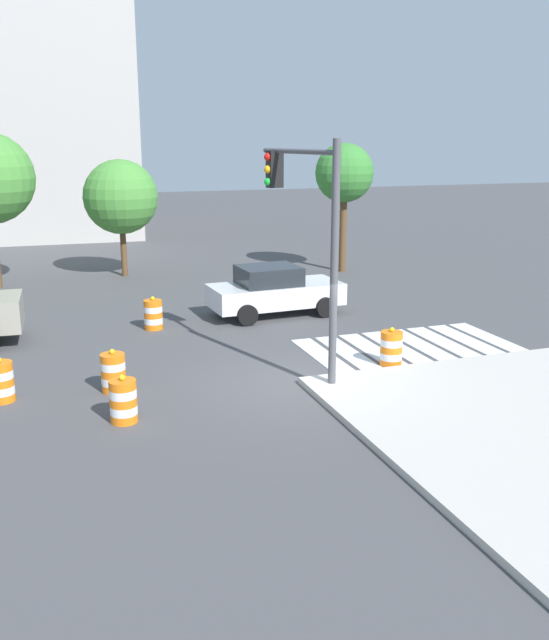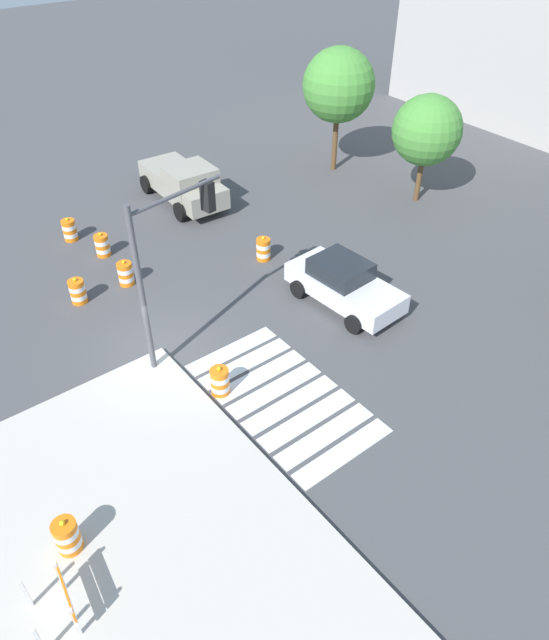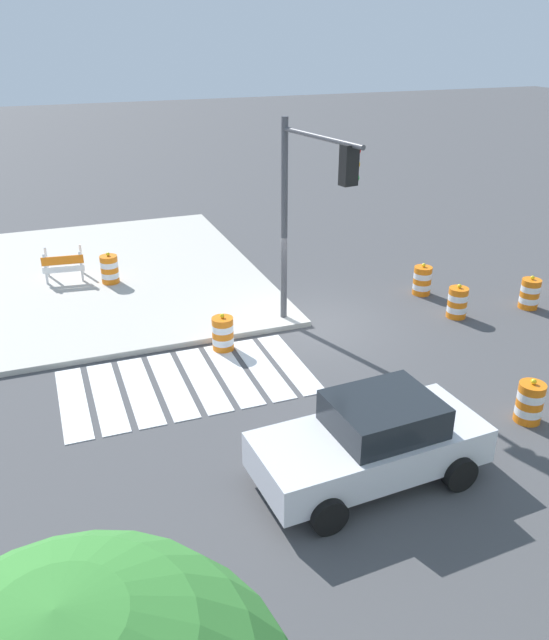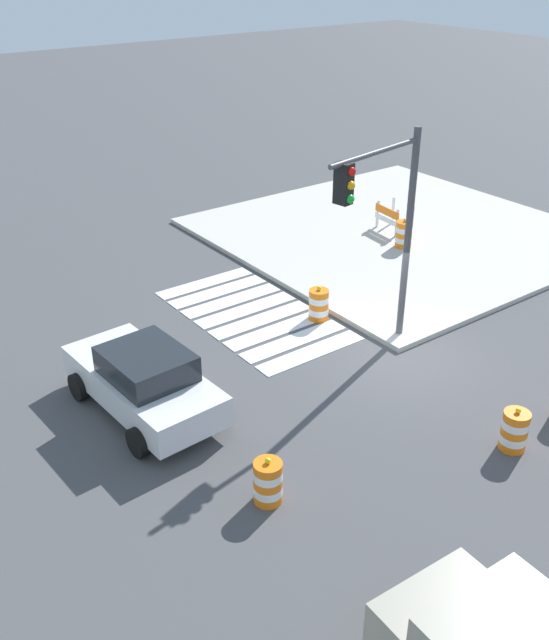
{
  "view_description": "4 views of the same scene",
  "coord_description": "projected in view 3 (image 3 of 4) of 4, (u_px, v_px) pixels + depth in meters",
  "views": [
    {
      "loc": [
        -5.65,
        -14.56,
        5.68
      ],
      "look_at": [
        -0.13,
        1.35,
        1.23
      ],
      "focal_mm": 39.03,
      "sensor_mm": 36.0,
      "label": 1
    },
    {
      "loc": [
        13.39,
        -5.85,
        12.45
      ],
      "look_at": [
        1.56,
        3.4,
        0.61
      ],
      "focal_mm": 32.67,
      "sensor_mm": 36.0,
      "label": 2
    },
    {
      "loc": [
        6.74,
        14.91,
        7.74
      ],
      "look_at": [
        1.3,
        0.52,
        0.63
      ],
      "focal_mm": 36.05,
      "sensor_mm": 36.0,
      "label": 3
    },
    {
      "loc": [
        -10.97,
        12.13,
        9.57
      ],
      "look_at": [
        1.88,
        2.61,
        1.01
      ],
      "focal_mm": 40.4,
      "sensor_mm": 36.0,
      "label": 4
    }
  ],
  "objects": [
    {
      "name": "ground_plane",
      "position": [
        311.0,
        326.0,
        18.07
      ],
      "size": [
        120.0,
        120.0,
        0.0
      ],
      "primitive_type": "plane",
      "color": "#474749"
    },
    {
      "name": "sidewalk_corner",
      "position": [
        72.0,
        279.0,
        21.21
      ],
      "size": [
        12.0,
        12.0,
        0.15
      ],
      "primitive_type": "cube",
      "color": "#BCB7AD",
      "rests_on": "ground"
    },
    {
      "name": "crosswalk_stripes",
      "position": [
        187.0,
        382.0,
        15.25
      ],
      "size": [
        5.85,
        3.2,
        0.02
      ],
      "color": "silver",
      "rests_on": "ground"
    },
    {
      "name": "sports_car",
      "position": [
        372.0,
        440.0,
        11.74
      ],
      "size": [
        4.4,
        2.33,
        1.63
      ],
      "color": "silver",
      "rests_on": "ground"
    },
    {
      "name": "traffic_barrel_near_corner",
      "position": [
        457.0,
        302.0,
        18.48
      ],
      "size": [
        0.56,
        0.56,
        1.02
      ],
      "color": "orange",
      "rests_on": "ground"
    },
    {
      "name": "traffic_barrel_crosswalk_end",
      "position": [
        223.0,
        334.0,
        16.62
      ],
      "size": [
        0.56,
        0.56,
        1.02
      ],
      "color": "orange",
      "rests_on": "ground"
    },
    {
      "name": "traffic_barrel_median_near",
      "position": [
        530.0,
        294.0,
        19.09
      ],
      "size": [
        0.56,
        0.56,
        1.02
      ],
      "color": "orange",
      "rests_on": "ground"
    },
    {
      "name": "traffic_barrel_far_curb",
      "position": [
        530.0,
        402.0,
        13.6
      ],
      "size": [
        0.56,
        0.56,
        1.02
      ],
      "color": "orange",
      "rests_on": "ground"
    },
    {
      "name": "traffic_barrel_lane_center",
      "position": [
        422.0,
        280.0,
        20.07
      ],
      "size": [
        0.56,
        0.56,
        1.02
      ],
      "color": "orange",
      "rests_on": "ground"
    },
    {
      "name": "traffic_barrel_on_sidewalk",
      "position": [
        110.0,
        269.0,
        20.56
      ],
      "size": [
        0.56,
        0.56,
        1.02
      ],
      "color": "orange",
      "rests_on": "sidewalk_corner"
    },
    {
      "name": "construction_barricade",
      "position": [
        63.0,
        264.0,
        20.66
      ],
      "size": [
        1.31,
        0.91,
        1.0
      ],
      "color": "silver",
      "rests_on": "sidewalk_corner"
    },
    {
      "name": "traffic_light_pole",
      "position": [
        309.0,
        194.0,
        15.87
      ],
      "size": [
        0.85,
        3.25,
        5.5
      ],
      "color": "#4C4C51",
      "rests_on": "sidewalk_corner"
    }
  ]
}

